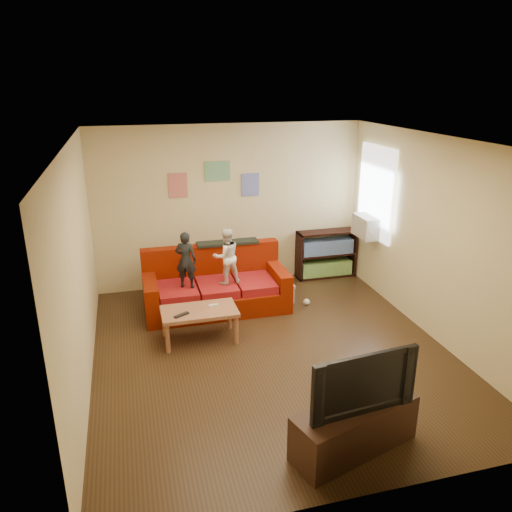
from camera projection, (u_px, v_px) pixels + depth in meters
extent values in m
cube|color=#3C2816|center=(272.00, 352.00, 6.52)|extent=(4.50, 5.00, 0.01)
cube|color=white|center=(274.00, 141.00, 5.61)|extent=(4.50, 5.00, 0.01)
cube|color=beige|center=(230.00, 206.00, 8.35)|extent=(4.50, 0.01, 2.70)
cube|color=beige|center=(368.00, 360.00, 3.78)|extent=(4.50, 0.01, 2.70)
cube|color=beige|center=(78.00, 271.00, 5.52)|extent=(0.01, 5.00, 2.70)
cube|color=beige|center=(436.00, 240.00, 6.61)|extent=(0.01, 5.00, 2.70)
cube|color=maroon|center=(216.00, 299.00, 7.68)|extent=(2.16, 0.97, 0.32)
cube|color=maroon|center=(211.00, 263.00, 7.88)|extent=(2.16, 0.19, 0.59)
cube|color=maroon|center=(150.00, 288.00, 7.34)|extent=(0.19, 0.97, 0.27)
cube|color=maroon|center=(278.00, 275.00, 7.82)|extent=(0.19, 0.97, 0.27)
cube|color=maroon|center=(178.00, 291.00, 7.39)|extent=(0.56, 0.74, 0.13)
cube|color=maroon|center=(217.00, 287.00, 7.53)|extent=(0.56, 0.74, 0.13)
cube|color=maroon|center=(255.00, 283.00, 7.68)|extent=(0.56, 0.74, 0.13)
cube|color=black|center=(227.00, 243.00, 7.84)|extent=(0.97, 0.24, 0.04)
imported|color=black|center=(186.00, 260.00, 7.24)|extent=(0.36, 0.31, 0.85)
imported|color=white|center=(226.00, 256.00, 7.38)|extent=(0.46, 0.39, 0.85)
cube|color=#A46747|center=(199.00, 311.00, 6.66)|extent=(1.01, 0.55, 0.05)
cylinder|color=#A46747|center=(168.00, 339.00, 6.42)|extent=(0.06, 0.06, 0.40)
cylinder|color=#A46747|center=(236.00, 330.00, 6.64)|extent=(0.06, 0.06, 0.40)
cylinder|color=#A46747|center=(165.00, 323.00, 6.84)|extent=(0.06, 0.06, 0.40)
cylinder|color=#A46747|center=(229.00, 315.00, 7.06)|extent=(0.06, 0.06, 0.40)
cube|color=black|center=(181.00, 315.00, 6.48)|extent=(0.21, 0.15, 0.02)
cube|color=silver|center=(213.00, 306.00, 6.74)|extent=(0.14, 0.06, 0.03)
cube|color=black|center=(299.00, 256.00, 8.75)|extent=(0.03, 0.32, 0.84)
cube|color=black|center=(352.00, 251.00, 9.00)|extent=(0.03, 0.32, 0.84)
cube|color=black|center=(325.00, 275.00, 9.01)|extent=(1.06, 0.32, 0.03)
cube|color=black|center=(327.00, 232.00, 8.74)|extent=(1.06, 0.32, 0.03)
cube|color=black|center=(326.00, 254.00, 8.88)|extent=(0.99, 0.32, 0.03)
cube|color=#598C3F|center=(325.00, 268.00, 8.97)|extent=(0.93, 0.27, 0.25)
cube|color=#3F5B8C|center=(326.00, 246.00, 8.83)|extent=(0.93, 0.27, 0.25)
cube|color=white|center=(376.00, 192.00, 8.01)|extent=(0.04, 1.08, 1.48)
cube|color=#B7B2A3|center=(366.00, 226.00, 8.16)|extent=(0.28, 0.55, 0.35)
cube|color=#D87266|center=(178.00, 185.00, 7.99)|extent=(0.30, 0.01, 0.40)
cube|color=#72B27F|center=(217.00, 171.00, 8.08)|extent=(0.42, 0.01, 0.32)
cube|color=#727FCC|center=(250.00, 185.00, 8.29)|extent=(0.30, 0.01, 0.38)
cube|color=beige|center=(280.00, 294.00, 7.96)|extent=(0.40, 0.30, 0.24)
cube|color=beige|center=(280.00, 285.00, 7.91)|extent=(0.42, 0.32, 0.05)
cube|color=black|center=(283.00, 297.00, 7.82)|extent=(0.18, 0.00, 0.06)
cube|color=#3A2218|center=(354.00, 428.00, 4.73)|extent=(1.34, 0.78, 0.48)
imported|color=black|center=(358.00, 379.00, 4.55)|extent=(1.07, 0.25, 0.61)
sphere|color=white|center=(307.00, 302.00, 7.84)|extent=(0.11, 0.11, 0.10)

